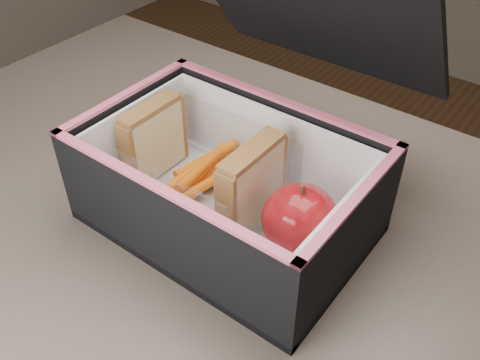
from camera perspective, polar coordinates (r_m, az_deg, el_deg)
The scene contains 8 objects.
kitchen_table at distance 0.66m, azimuth -0.23°, elevation -14.38°, with size 1.20×0.80×0.75m.
lunch_bag at distance 0.59m, azimuth -1.02°, elevation 0.37°, with size 0.31×0.33×0.28m.
plastic_tub at distance 0.63m, azimuth -4.24°, elevation 1.13°, with size 0.19×0.14×0.08m, color white, non-canonical shape.
sandwich_left at distance 0.66m, azimuth -9.19°, elevation 4.32°, with size 0.02×0.09×0.10m.
sandwich_right at distance 0.58m, azimuth 1.27°, elevation -0.57°, with size 0.03×0.09×0.10m.
carrot_sticks at distance 0.64m, azimuth -4.79°, elevation 0.12°, with size 0.05×0.16×0.03m.
paper_napkin at distance 0.59m, azimuth 6.26°, elevation -6.80°, with size 0.07×0.07×0.01m, color white.
red_apple at distance 0.56m, azimuth 6.42°, elevation -4.24°, with size 0.09×0.09×0.09m.
Camera 1 is at (0.23, -0.31, 1.20)m, focal length 40.00 mm.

